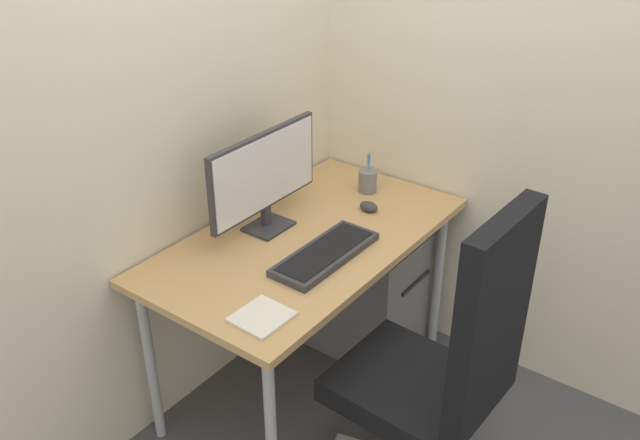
# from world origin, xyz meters

# --- Properties ---
(ground_plane) EXTENTS (8.00, 8.00, 0.00)m
(ground_plane) POSITION_xyz_m (0.00, 0.00, 0.00)
(ground_plane) COLOR #4C4C51
(wall_back) EXTENTS (3.12, 0.04, 2.80)m
(wall_back) POSITION_xyz_m (0.00, 0.40, 1.40)
(wall_back) COLOR beige
(wall_back) RESTS_ON ground_plane
(wall_side_right) EXTENTS (0.04, 2.53, 2.80)m
(wall_side_right) POSITION_xyz_m (0.69, -0.26, 1.40)
(wall_side_right) COLOR beige
(wall_side_right) RESTS_ON ground_plane
(desk) EXTENTS (1.32, 0.73, 0.76)m
(desk) POSITION_xyz_m (0.00, 0.00, 0.69)
(desk) COLOR tan
(desk) RESTS_ON ground_plane
(office_chair) EXTENTS (0.55, 0.59, 1.19)m
(office_chair) POSITION_xyz_m (-0.17, -0.71, 0.59)
(office_chair) COLOR black
(office_chair) RESTS_ON ground_plane
(filing_cabinet) EXTENTS (0.46, 0.51, 0.58)m
(filing_cabinet) POSITION_xyz_m (0.43, -0.01, 0.29)
(filing_cabinet) COLOR slate
(filing_cabinet) RESTS_ON ground_plane
(monitor) EXTENTS (0.59, 0.14, 0.40)m
(monitor) POSITION_xyz_m (-0.04, 0.17, 0.99)
(monitor) COLOR #333338
(monitor) RESTS_ON desk
(keyboard) EXTENTS (0.47, 0.18, 0.03)m
(keyboard) POSITION_xyz_m (-0.08, -0.15, 0.77)
(keyboard) COLOR #333338
(keyboard) RESTS_ON desk
(mouse) EXTENTS (0.06, 0.09, 0.04)m
(mouse) POSITION_xyz_m (0.32, -0.08, 0.78)
(mouse) COLOR #333338
(mouse) RESTS_ON desk
(pen_holder) EXTENTS (0.08, 0.08, 0.18)m
(pen_holder) POSITION_xyz_m (0.47, 0.02, 0.81)
(pen_holder) COLOR slate
(pen_holder) RESTS_ON desk
(notebook) EXTENTS (0.18, 0.17, 0.01)m
(notebook) POSITION_xyz_m (-0.51, -0.21, 0.76)
(notebook) COLOR silver
(notebook) RESTS_ON desk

